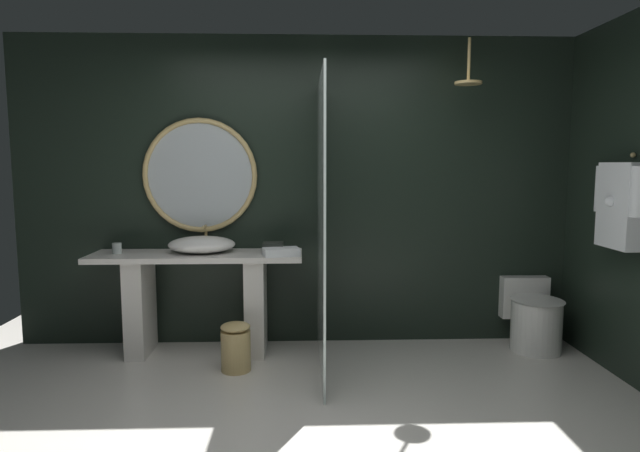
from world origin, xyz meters
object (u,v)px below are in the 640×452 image
Objects in this scene: hanging_bathrobe at (620,202)px; tissue_box at (273,248)px; tumbler_cup at (117,248)px; toilet at (533,317)px; rain_shower_head at (468,79)px; vessel_sink at (202,244)px; waste_bin at (236,346)px; folded_hand_towel at (281,252)px; round_wall_mirror at (200,176)px.

tissue_box is at bearing 165.04° from hanging_bathrobe.
tumbler_cup is 3.47m from toilet.
vessel_sink is at bearing 176.00° from rain_shower_head.
toilet is 1.65× the size of waste_bin.
tissue_box is at bearing 176.38° from rain_shower_head.
tumbler_cup is at bearing 177.67° from rain_shower_head.
hanging_bathrobe is 2.46m from folded_hand_towel.
folded_hand_towel is at bearing -61.77° from tissue_box.
rain_shower_head is at bearing -2.33° from tumbler_cup.
tissue_box is 2.25m from toilet.
round_wall_mirror is at bearing 158.86° from tissue_box.
toilet is at bearing -0.32° from vessel_sink.
vessel_sink is 1.94× the size of folded_hand_towel.
round_wall_mirror is 3.42× the size of folded_hand_towel.
round_wall_mirror is (-0.61, 0.24, 0.57)m from tissue_box.
toilet is 2.18m from folded_hand_towel.
round_wall_mirror is (0.63, 0.22, 0.57)m from tumbler_cup.
rain_shower_head reaches higher than toilet.
rain_shower_head reaches higher than vessel_sink.
round_wall_mirror is at bearing 19.19° from tumbler_cup.
vessel_sink reaches higher than tissue_box.
folded_hand_towel is (0.68, -0.37, -0.59)m from round_wall_mirror.
folded_hand_towel is (-2.37, 0.52, -0.42)m from hanging_bathrobe.
waste_bin is 0.79m from folded_hand_towel.
toilet is (-0.27, 0.69, -1.02)m from hanging_bathrobe.
hanging_bathrobe is 1.09× the size of toilet.
tumbler_cup is 0.14× the size of toilet.
tumbler_cup is 0.25× the size of rain_shower_head.
tissue_box is 0.58× the size of folded_hand_towel.
vessel_sink is 0.58m from tissue_box.
round_wall_mirror reaches higher than tumbler_cup.
toilet is at bearing 0.94° from tissue_box.
tissue_box is 0.44× the size of waste_bin.
folded_hand_towel is at bearing 37.14° from waste_bin.
vessel_sink reaches higher than tumbler_cup.
tissue_box is 2.01m from rain_shower_head.
rain_shower_head is 0.57× the size of toilet.
waste_bin is at bearing -60.77° from round_wall_mirror.
folded_hand_towel is (0.34, 0.25, 0.67)m from waste_bin.
tissue_box is 2.55m from hanging_bathrobe.
round_wall_mirror is 1.43× the size of hanging_bathrobe.
tissue_box is 0.15m from folded_hand_towel.
rain_shower_head is 0.52× the size of hanging_bathrobe.
tumbler_cup is 3.77m from hanging_bathrobe.
folded_hand_towel reaches higher than toilet.
waste_bin is at bearing -22.22° from tumbler_cup.
round_wall_mirror is at bearing 100.61° from vessel_sink.
hanging_bathrobe reaches higher than vessel_sink.
folded_hand_towel is at bearing -28.25° from round_wall_mirror.
waste_bin is at bearing 174.38° from hanging_bathrobe.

